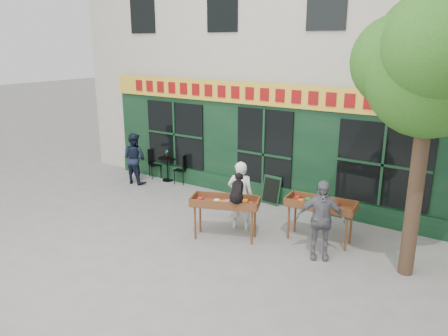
{
  "coord_description": "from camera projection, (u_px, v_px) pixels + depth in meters",
  "views": [
    {
      "loc": [
        5.63,
        -8.0,
        4.33
      ],
      "look_at": [
        -0.11,
        0.5,
        1.37
      ],
      "focal_mm": 35.0,
      "sensor_mm": 36.0,
      "label": 1
    }
  ],
  "objects": [
    {
      "name": "man_left",
      "position": [
        134.0,
        158.0,
        13.77
      ],
      "size": [
        0.82,
        0.66,
        1.62
      ],
      "primitive_type": "imported",
      "rotation": [
        0.0,
        0.0,
        3.21
      ],
      "color": "black",
      "rests_on": "ground"
    },
    {
      "name": "book_cart_right",
      "position": [
        320.0,
        207.0,
        9.68
      ],
      "size": [
        1.55,
        0.76,
        0.99
      ],
      "rotation": [
        0.0,
        0.0,
        0.09
      ],
      "color": "brown",
      "rests_on": "ground"
    },
    {
      "name": "bistro_chair_right",
      "position": [
        183.0,
        167.0,
        13.73
      ],
      "size": [
        0.44,
        0.44,
        0.95
      ],
      "rotation": [
        0.0,
        0.0,
        -1.33
      ],
      "color": "black",
      "rests_on": "ground"
    },
    {
      "name": "man_right",
      "position": [
        320.0,
        220.0,
        8.91
      ],
      "size": [
        1.07,
        0.8,
        1.69
      ],
      "primitive_type": "imported",
      "rotation": [
        0.0,
        0.0,
        0.44
      ],
      "color": "slate",
      "rests_on": "ground"
    },
    {
      "name": "bistro_table",
      "position": [
        167.0,
        164.0,
        14.06
      ],
      "size": [
        0.6,
        0.6,
        0.76
      ],
      "color": "black",
      "rests_on": "ground"
    },
    {
      "name": "woman",
      "position": [
        240.0,
        196.0,
        10.34
      ],
      "size": [
        0.72,
        0.6,
        1.68
      ],
      "primitive_type": "imported",
      "rotation": [
        0.0,
        0.0,
        3.52
      ],
      "color": "white",
      "rests_on": "ground"
    },
    {
      "name": "street_tree",
      "position": [
        436.0,
        56.0,
        7.42
      ],
      "size": [
        3.05,
        2.9,
        5.6
      ],
      "color": "#382619",
      "rests_on": "ground"
    },
    {
      "name": "ground",
      "position": [
        216.0,
        228.0,
        10.6
      ],
      "size": [
        80.0,
        80.0,
        0.0
      ],
      "primitive_type": "plane",
      "color": "slate",
      "rests_on": "ground"
    },
    {
      "name": "chalkboard",
      "position": [
        271.0,
        190.0,
        12.06
      ],
      "size": [
        0.57,
        0.24,
        0.79
      ],
      "rotation": [
        0.0,
        0.0,
        -0.08
      ],
      "color": "black",
      "rests_on": "ground"
    },
    {
      "name": "dog",
      "position": [
        237.0,
        188.0,
        9.47
      ],
      "size": [
        0.54,
        0.68,
        0.6
      ],
      "primitive_type": null,
      "rotation": [
        0.0,
        0.0,
        0.38
      ],
      "color": "black",
      "rests_on": "book_cart_center"
    },
    {
      "name": "bistro_chair_left",
      "position": [
        154.0,
        161.0,
        14.43
      ],
      "size": [
        0.5,
        0.5,
        0.95
      ],
      "rotation": [
        0.0,
        0.0,
        1.02
      ],
      "color": "black",
      "rests_on": "ground"
    },
    {
      "name": "book_cart_center",
      "position": [
        225.0,
        204.0,
        9.82
      ],
      "size": [
        1.62,
        1.13,
        0.99
      ],
      "rotation": [
        0.0,
        0.0,
        0.38
      ],
      "color": "brown",
      "rests_on": "ground"
    },
    {
      "name": "potted_plant",
      "position": [
        167.0,
        154.0,
        13.97
      ],
      "size": [
        0.16,
        0.13,
        0.27
      ],
      "primitive_type": "imported",
      "rotation": [
        0.0,
        0.0,
        -0.28
      ],
      "color": "gray",
      "rests_on": "bistro_table"
    },
    {
      "name": "building",
      "position": [
        322.0,
        21.0,
        13.98
      ],
      "size": [
        14.0,
        7.26,
        10.0
      ],
      "color": "beige",
      "rests_on": "ground"
    }
  ]
}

